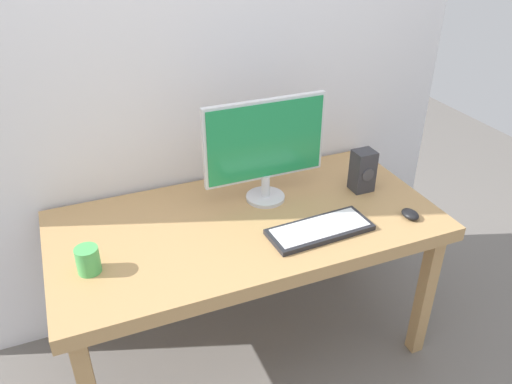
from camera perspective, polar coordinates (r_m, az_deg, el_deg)
The scene contains 7 objects.
ground_plane at distance 2.51m, azimuth -0.88°, elevation -16.58°, with size 6.00×6.00×0.00m, color slate.
desk at distance 2.09m, azimuth -1.01°, elevation -4.62°, with size 1.55×0.77×0.70m.
monitor at distance 2.08m, azimuth 1.02°, elevation 5.21°, with size 0.52×0.17×0.44m.
keyboard_primary at distance 1.99m, azimuth 7.15°, elevation -4.18°, with size 0.42×0.18×0.02m.
mouse at distance 2.15m, azimuth 16.86°, elevation -2.39°, with size 0.06×0.08×0.03m, color black.
speaker_right at distance 2.27m, azimuth 11.84°, elevation 2.35°, with size 0.09×0.09×0.19m.
coffee_mug at distance 1.86m, azimuth -18.27°, elevation -7.24°, with size 0.08×0.08×0.10m, color #4CB259.
Camera 1 is at (-0.62, -1.60, 1.84)m, focal length 35.77 mm.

